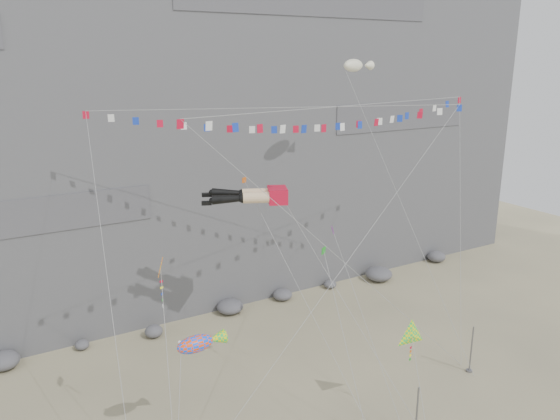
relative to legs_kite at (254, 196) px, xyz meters
name	(u,v)px	position (x,y,z in m)	size (l,w,h in m)	color
ground	(330,403)	(1.80, -8.10, -13.97)	(120.00, 120.00, 0.00)	tan
cliff	(166,50)	(1.80, 23.90, 11.03)	(80.00, 28.00, 50.00)	slate
talus_boulders	(230,307)	(1.80, 8.90, -13.37)	(60.00, 3.00, 1.20)	#5A595E
anchor_pole_center	(416,418)	(3.77, -14.61, -11.80)	(0.12, 0.12, 4.35)	slate
anchor_pole_right	(471,349)	(13.77, -10.29, -12.00)	(0.12, 0.12, 3.95)	slate
legs_kite	(254,196)	(0.00, 0.00, 0.00)	(8.26, 18.52, 20.94)	red
flag_banner_upper	(285,108)	(2.97, 0.42, 6.48)	(30.48, 18.56, 29.68)	red
flag_banner_lower	(352,106)	(6.02, -3.99, 6.82)	(28.15, 8.12, 23.33)	red
harlequin_kite	(161,268)	(-9.77, -6.89, -1.61)	(2.78, 7.32, 13.97)	red
fish_windsock	(195,344)	(-8.47, -8.51, -6.13)	(5.01, 4.81, 9.38)	#FF460D
delta_kite	(412,336)	(5.41, -12.09, -7.71)	(3.59, 5.23, 8.40)	yellow
blimp_windsock	(354,66)	(10.91, 2.34, 9.51)	(4.68, 14.75, 27.18)	#F0EBC5
small_kite_a	(248,187)	(0.07, 1.22, 0.45)	(2.41, 15.42, 21.11)	#D75912
small_kite_b	(333,232)	(6.49, -1.46, -3.56)	(3.08, 12.63, 16.08)	purple
small_kite_c	(324,254)	(1.81, -6.90, -2.86)	(2.64, 9.56, 14.51)	#16941D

